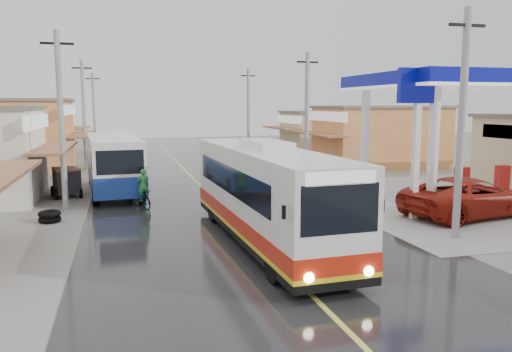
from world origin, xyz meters
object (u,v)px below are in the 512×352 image
at_px(coach_bus, 265,194).
at_px(tricycle_near, 66,180).
at_px(tyre_stack, 50,217).
at_px(cyclist, 143,195).
at_px(second_bus, 114,163).
at_px(jeepney, 469,197).

xyz_separation_m(coach_bus, tricycle_near, (-7.51, 11.05, -0.84)).
height_order(coach_bus, tyre_stack, coach_bus).
relative_size(tricycle_near, tyre_stack, 2.30).
height_order(cyclist, tricycle_near, cyclist).
relative_size(second_bus, cyclist, 5.06).
bearing_deg(coach_bus, second_bus, 111.38).
bearing_deg(coach_bus, jeepney, 7.32).
distance_m(jeepney, tyre_stack, 17.51).
bearing_deg(second_bus, tricycle_near, -168.70).
bearing_deg(tricycle_near, coach_bus, -70.38).
relative_size(cyclist, tricycle_near, 0.89).
distance_m(coach_bus, cyclist, 8.06).
relative_size(coach_bus, cyclist, 6.19).
distance_m(second_bus, tricycle_near, 2.59).
xyz_separation_m(second_bus, tricycle_near, (-2.38, -0.68, -0.78)).
xyz_separation_m(second_bus, jeepney, (14.64, -10.12, -0.78)).
bearing_deg(tyre_stack, coach_bus, -34.25).
xyz_separation_m(coach_bus, jeepney, (9.51, 1.60, -0.85)).
bearing_deg(cyclist, tricycle_near, 113.73).
height_order(second_bus, tyre_stack, second_bus).
xyz_separation_m(coach_bus, second_bus, (-5.13, 11.72, -0.07)).
distance_m(second_bus, tyre_stack, 7.14).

